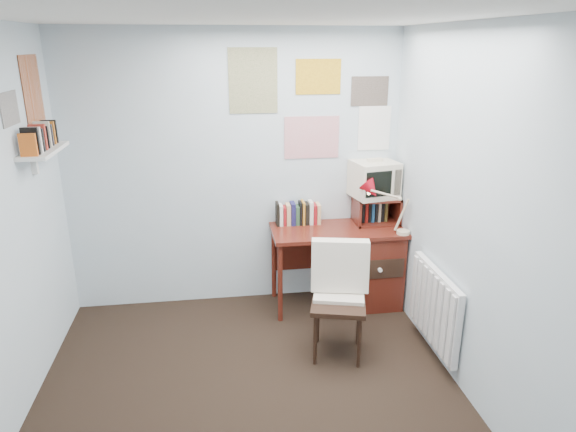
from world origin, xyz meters
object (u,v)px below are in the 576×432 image
tv_riser (376,210)px  crt_tv (374,178)px  desk_chair (338,304)px  radiator (435,307)px  wall_shelf (44,151)px  desk (365,263)px  desk_lamp (405,211)px

tv_riser → crt_tv: crt_tv is taller
desk_chair → radiator: (0.74, -0.11, -0.02)m
crt_tv → wall_shelf: size_ratio=0.61×
desk_chair → crt_tv: (0.54, 0.95, 0.75)m
desk → desk_lamp: size_ratio=2.86×
tv_riser → desk: bearing=-137.0°
desk_chair → desk_lamp: desk_lamp is taller
tv_riser → wall_shelf: 2.83m
desk_lamp → radiator: desk_lamp is taller
tv_riser → radiator: 1.15m
desk_chair → wall_shelf: 2.47m
crt_tv → radiator: 1.33m
crt_tv → radiator: bearing=-90.1°
desk_chair → desk_lamp: (0.72, 0.60, 0.53)m
radiator → wall_shelf: 3.15m
desk_lamp → radiator: 0.90m
desk_lamp → desk: bearing=124.4°
desk_chair → tv_riser: tv_riser is taller
desk_lamp → crt_tv: crt_tv is taller
tv_riser → crt_tv: size_ratio=1.05×
desk → desk_lamp: desk_lamp is taller
tv_riser → crt_tv: 0.31m
desk → radiator: 0.97m
desk → crt_tv: crt_tv is taller
tv_riser → desk_chair: bearing=-121.5°
desk → desk_chair: size_ratio=1.36×
desk → tv_riser: bearing=43.0°
radiator → wall_shelf: bearing=169.1°
crt_tv → radiator: crt_tv is taller
desk_chair → tv_riser: 1.18m
desk_lamp → tv_riser: size_ratio=1.05×
desk_chair → tv_riser: size_ratio=2.20×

